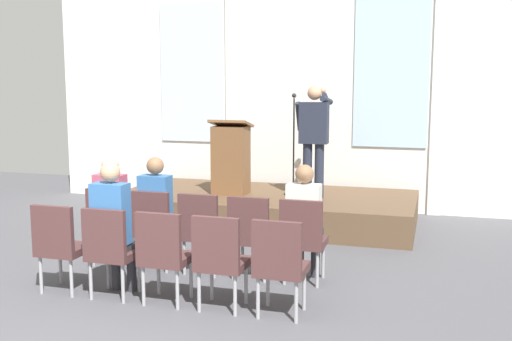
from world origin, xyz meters
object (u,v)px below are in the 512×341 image
object	(u,v)px
chair_r0_c0	(110,221)
audience_r0_c4	(305,217)
chair_r0_c4	(303,235)
chair_r1_c3	(220,256)
chair_r0_c1	(155,225)
chair_r0_c3	(251,232)
audience_r0_c0	(113,204)
speaker	(314,133)
mic_stand	(293,173)
audience_r0_c1	(157,207)
chair_r0_c2	(202,228)
chair_r1_c2	(164,252)
chair_r1_c1	(110,247)
lectern	(231,158)
chair_r1_c0	(60,243)
chair_r1_c4	(280,262)
audience_r1_c1	(113,223)

from	to	relation	value
chair_r0_c0	audience_r0_c4	world-z (taller)	audience_r0_c4
chair_r0_c4	chair_r1_c3	distance (m)	1.16
chair_r0_c1	chair_r0_c3	size ratio (longest dim) A/B	1.00
audience_r0_c0	chair_r0_c4	world-z (taller)	audience_r0_c0
speaker	mic_stand	xyz separation A→B (m)	(-0.33, 0.11, -0.63)
audience_r0_c1	chair_r0_c2	size ratio (longest dim) A/B	1.40
audience_r0_c0	chair_r1_c2	bearing A→B (deg)	-42.88
chair_r0_c4	chair_r1_c1	world-z (taller)	same
lectern	chair_r1_c0	xyz separation A→B (m)	(-0.63, -3.56, -0.47)
chair_r0_c3	chair_r1_c4	xyz separation A→B (m)	(0.58, -1.00, 0.00)
chair_r0_c3	chair_r1_c2	size ratio (longest dim) A/B	1.00
chair_r1_c1	chair_r1_c3	distance (m)	1.17
lectern	chair_r1_c0	bearing A→B (deg)	-100.11
chair_r0_c2	chair_r1_c1	xyz separation A→B (m)	(-0.58, -1.00, 0.00)
mic_stand	chair_r0_c4	distance (m)	2.87
speaker	chair_r0_c0	world-z (taller)	speaker
lectern	chair_r1_c4	bearing A→B (deg)	-64.51
lectern	audience_r1_c1	bearing A→B (deg)	-90.85
chair_r0_c4	chair_r1_c0	distance (m)	2.54
audience_r1_c1	chair_r1_c2	world-z (taller)	audience_r1_c1
speaker	chair_r0_c3	xyz separation A→B (m)	(-0.17, -2.65, -0.88)
chair_r1_c3	chair_r0_c0	bearing A→B (deg)	150.23
lectern	audience_r0_c4	world-z (taller)	lectern
chair_r1_c4	lectern	bearing A→B (deg)	115.49
speaker	chair_r1_c3	xyz separation A→B (m)	(-0.17, -3.65, -0.88)
speaker	audience_r1_c1	xyz separation A→B (m)	(-1.33, -3.57, -0.65)
chair_r1_c0	chair_r1_c4	size ratio (longest dim) A/B	1.00
chair_r0_c2	chair_r0_c3	bearing A→B (deg)	0.00
audience_r0_c0	audience_r0_c1	world-z (taller)	audience_r0_c1
chair_r0_c3	chair_r1_c3	world-z (taller)	same
mic_stand	chair_r1_c4	xyz separation A→B (m)	(0.75, -3.76, -0.25)
speaker	chair_r0_c4	bearing A→B (deg)	-81.02
audience_r0_c4	audience_r1_c1	size ratio (longest dim) A/B	0.94
mic_stand	audience_r0_c1	bearing A→B (deg)	-110.49
audience_r0_c4	chair_r1_c1	distance (m)	2.07
chair_r0_c2	audience_r0_c1	bearing A→B (deg)	172.04
chair_r0_c0	audience_r0_c1	size ratio (longest dim) A/B	0.71
chair_r1_c2	mic_stand	bearing A→B (deg)	83.68
chair_r0_c1	audience_r1_c1	bearing A→B (deg)	-90.00
mic_stand	chair_r0_c2	world-z (taller)	mic_stand
audience_r0_c1	chair_r1_c4	world-z (taller)	audience_r0_c1
mic_stand	audience_r0_c4	world-z (taller)	mic_stand
chair_r1_c1	audience_r1_c1	world-z (taller)	audience_r1_c1
speaker	chair_r1_c4	world-z (taller)	speaker
audience_r0_c0	chair_r0_c3	bearing A→B (deg)	-2.69
chair_r0_c0	chair_r0_c4	xyz separation A→B (m)	(2.33, 0.00, 0.00)
speaker	lectern	xyz separation A→B (m)	(-1.28, -0.09, -0.42)
mic_stand	chair_r1_c3	distance (m)	3.77
lectern	chair_r1_c3	world-z (taller)	lectern
chair_r1_c0	chair_r1_c4	distance (m)	2.33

